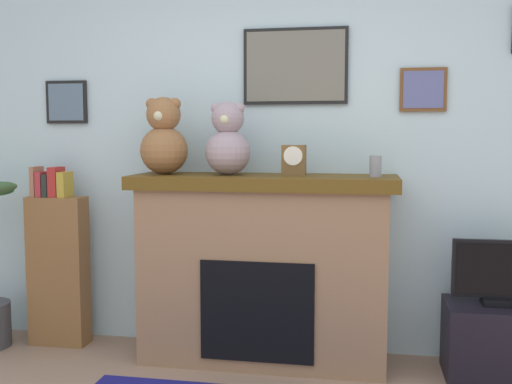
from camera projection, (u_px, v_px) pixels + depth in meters
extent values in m
cube|color=silver|center=(283.00, 149.00, 3.86)|extent=(5.20, 0.12, 2.60)
cube|color=black|center=(295.00, 66.00, 3.73)|extent=(0.66, 0.02, 0.47)
cube|color=slate|center=(295.00, 66.00, 3.71)|extent=(0.62, 0.00, 0.43)
cube|color=black|center=(67.00, 102.00, 4.02)|extent=(0.29, 0.02, 0.29)
cube|color=slate|center=(66.00, 102.00, 4.01)|extent=(0.25, 0.00, 0.25)
cube|color=brown|center=(423.00, 90.00, 3.60)|extent=(0.28, 0.02, 0.26)
cube|color=slate|center=(423.00, 89.00, 3.59)|extent=(0.24, 0.00, 0.22)
cube|color=#926C4D|center=(264.00, 275.00, 3.66)|extent=(1.48, 0.48, 1.07)
cube|color=#5A3E13|center=(264.00, 182.00, 3.60)|extent=(1.60, 0.54, 0.08)
cube|color=black|center=(257.00, 312.00, 3.43)|extent=(0.67, 0.02, 0.59)
cube|color=brown|center=(59.00, 271.00, 3.95)|extent=(0.38, 0.16, 0.99)
cube|color=#9C6648|center=(37.00, 181.00, 3.91)|extent=(0.03, 0.13, 0.20)
cube|color=#AD3037|center=(43.00, 184.00, 3.91)|extent=(0.04, 0.13, 0.16)
cube|color=#232824|center=(49.00, 185.00, 3.90)|extent=(0.04, 0.13, 0.15)
cube|color=#AC2725|center=(56.00, 182.00, 3.89)|extent=(0.06, 0.13, 0.20)
cube|color=#B5952F|center=(65.00, 184.00, 3.88)|extent=(0.05, 0.13, 0.16)
cube|color=black|center=(499.00, 342.00, 3.39)|extent=(0.59, 0.40, 0.44)
cube|color=black|center=(500.00, 301.00, 3.36)|extent=(0.20, 0.14, 0.04)
cube|color=black|center=(502.00, 269.00, 3.34)|extent=(0.54, 0.03, 0.33)
cube|color=black|center=(502.00, 270.00, 3.33)|extent=(0.50, 0.00, 0.29)
cylinder|color=gray|center=(376.00, 166.00, 3.45)|extent=(0.07, 0.07, 0.13)
cube|color=brown|center=(294.00, 160.00, 3.54)|extent=(0.14, 0.10, 0.18)
cylinder|color=white|center=(293.00, 156.00, 3.48)|extent=(0.11, 0.01, 0.11)
sphere|color=#8F603A|center=(164.00, 150.00, 3.68)|extent=(0.29, 0.29, 0.29)
sphere|color=#8F603A|center=(163.00, 114.00, 3.65)|extent=(0.21, 0.21, 0.21)
sphere|color=#8F603A|center=(152.00, 104.00, 3.66)|extent=(0.07, 0.07, 0.07)
sphere|color=#8F603A|center=(175.00, 104.00, 3.63)|extent=(0.07, 0.07, 0.07)
sphere|color=beige|center=(159.00, 116.00, 3.57)|extent=(0.06, 0.06, 0.06)
sphere|color=#9F8A95|center=(228.00, 152.00, 3.60)|extent=(0.28, 0.28, 0.28)
sphere|color=#9F8A95|center=(228.00, 118.00, 3.58)|extent=(0.20, 0.20, 0.20)
sphere|color=#9F8A95|center=(217.00, 108.00, 3.59)|extent=(0.07, 0.07, 0.07)
sphere|color=#9F8A95|center=(239.00, 108.00, 3.57)|extent=(0.07, 0.07, 0.07)
sphere|color=beige|center=(225.00, 119.00, 3.51)|extent=(0.06, 0.06, 0.06)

